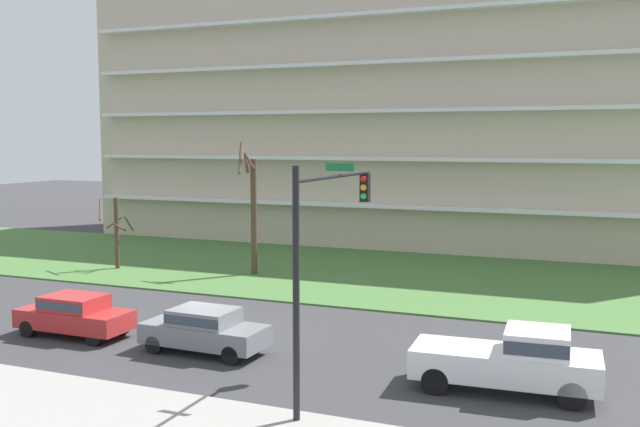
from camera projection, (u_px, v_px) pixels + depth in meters
name	position (u px, v px, depth m)	size (l,w,h in m)	color
ground	(204.00, 335.00, 27.31)	(160.00, 160.00, 0.00)	#38383A
sidewalk_curb_near	(52.00, 404.00, 19.94)	(80.00, 4.00, 0.15)	#99968E
grass_lawn_strip	(335.00, 271.00, 40.19)	(80.00, 16.00, 0.08)	#477238
apartment_building	(404.00, 114.00, 51.97)	(45.05, 12.60, 18.49)	beige
tree_far_left	(116.00, 231.00, 40.74)	(2.28, 2.26, 4.13)	#4C3828
tree_left	(253.00, 211.00, 38.90)	(1.31, 1.43, 7.28)	#4C3828
sedan_gray_near_left	(204.00, 328.00, 24.90)	(4.45, 1.93, 1.57)	slate
sedan_red_center_left	(75.00, 313.00, 27.04)	(4.40, 1.81, 1.57)	#B22828
pickup_white_center_right	(513.00, 359.00, 20.95)	(5.51, 2.31, 1.95)	white
traffic_signal_mast	(324.00, 240.00, 19.94)	(0.90, 5.82, 6.76)	black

